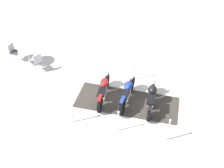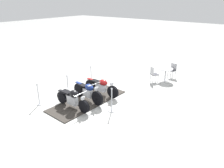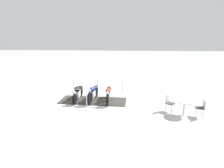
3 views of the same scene
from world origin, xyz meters
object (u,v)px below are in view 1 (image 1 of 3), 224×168
cafe_chair_across_table (14,51)px  stanchion_right_mid (134,73)px  stanchion_left_front (168,133)px  stanchion_left_rear (72,116)px  motorcycle_black (152,97)px  motorcycle_maroon (104,89)px  motorcycle_navy (127,92)px  stanchion_left_mid (118,125)px  cafe_chair_near_table (37,61)px  cafe_table (28,53)px

cafe_chair_across_table → stanchion_right_mid: bearing=5.1°
stanchion_left_front → stanchion_left_rear: bearing=-2.9°
motorcycle_black → stanchion_left_rear: size_ratio=1.92×
stanchion_right_mid → stanchion_left_front: bearing=116.6°
motorcycle_maroon → cafe_chair_across_table: size_ratio=2.40×
motorcycle_maroon → stanchion_left_rear: bearing=149.7°
motorcycle_navy → stanchion_left_mid: (0.08, 1.58, -0.23)m
motorcycle_navy → cafe_chair_near_table: bearing=80.4°
cafe_table → motorcycle_black: bearing=163.0°
stanchion_left_mid → cafe_chair_near_table: (4.32, -2.90, 0.24)m
cafe_chair_near_table → motorcycle_maroon: bearing=-164.0°
motorcycle_black → stanchion_right_mid: 1.82m
stanchion_left_mid → cafe_chair_across_table: 6.78m
motorcycle_navy → cafe_table: 5.38m
motorcycle_navy → cafe_chair_near_table: 4.59m
stanchion_right_mid → stanchion_left_mid: 3.12m
stanchion_left_rear → stanchion_right_mid: size_ratio=0.96×
motorcycle_navy → stanchion_right_mid: stanchion_right_mid is taller
motorcycle_black → stanchion_left_front: bearing=-155.5°
motorcycle_black → stanchion_left_front: stanchion_left_front is taller
stanchion_left_rear → cafe_table: (3.22, -3.29, 0.23)m
cafe_table → stanchion_left_mid: bearing=145.8°
stanchion_left_front → stanchion_left_mid: 1.77m
stanchion_left_front → stanchion_left_mid: bearing=-2.9°
stanchion_left_mid → cafe_table: bearing=-34.2°
stanchion_left_front → motorcycle_maroon: bearing=-33.0°
stanchion_left_mid → cafe_table: (4.99, -3.38, 0.28)m
motorcycle_black → cafe_chair_across_table: motorcycle_black is taller
stanchion_right_mid → cafe_chair_across_table: size_ratio=1.27×
stanchion_right_mid → stanchion_left_mid: (0.16, 3.11, -0.07)m
stanchion_right_mid → motorcycle_black: bearing=119.7°
motorcycle_maroon → stanchion_right_mid: stanchion_right_mid is taller
motorcycle_maroon → cafe_chair_near_table: bearing=68.7°
motorcycle_black → stanchion_left_mid: (1.06, 1.54, -0.21)m
motorcycle_maroon → stanchion_left_front: stanchion_left_front is taller
stanchion_left_rear → stanchion_left_front: bearing=177.1°
cafe_chair_near_table → motorcycle_navy: bearing=-160.5°
stanchion_left_mid → cafe_table: size_ratio=1.15×
motorcycle_black → stanchion_left_mid: stanchion_left_mid is taller
motorcycle_maroon → cafe_chair_near_table: (3.42, -1.26, 0.04)m
stanchion_left_front → cafe_chair_across_table: 8.38m
stanchion_left_rear → cafe_chair_across_table: stanchion_left_rear is taller
motorcycle_black → stanchion_left_front: (-0.71, 1.63, -0.14)m
cafe_table → motorcycle_maroon: bearing=156.9°
motorcycle_navy → motorcycle_black: bearing=-85.8°
motorcycle_black → cafe_table: motorcycle_black is taller
stanchion_left_front → cafe_table: (6.75, -3.47, 0.21)m
stanchion_right_mid → cafe_table: stanchion_right_mid is taller
stanchion_left_rear → stanchion_right_mid: stanchion_right_mid is taller
motorcycle_maroon → stanchion_left_mid: bearing=-152.4°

